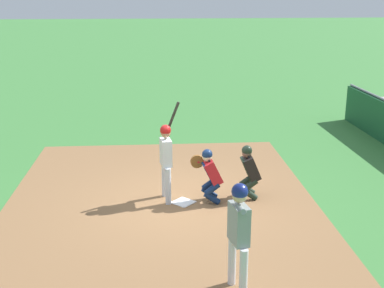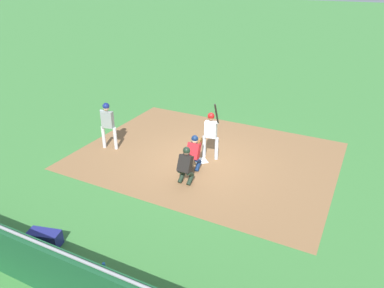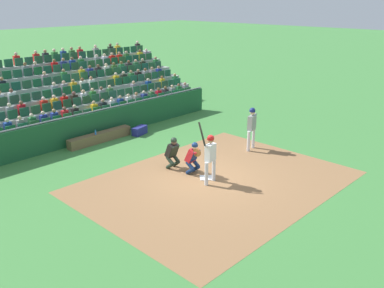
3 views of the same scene
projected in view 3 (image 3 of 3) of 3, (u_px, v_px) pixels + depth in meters
ground_plane at (206, 178)px, 15.19m from camera, size 160.00×160.00×0.00m
infield_dirt_patch at (216, 182)px, 14.87m from camera, size 9.37×7.22×0.01m
home_plate_marker at (206, 178)px, 15.18m from camera, size 0.62×0.62×0.02m
batter_at_plate at (210, 153)px, 14.43m from camera, size 0.62×0.48×2.26m
catcher_crouching at (193, 156)px, 15.32m from camera, size 0.48×0.73×1.28m
home_plate_umpire at (173, 151)px, 15.83m from camera, size 0.46×0.45×1.29m
dugout_wall at (97, 125)px, 19.32m from camera, size 14.42×0.24×1.35m
dugout_bench at (100, 137)px, 18.94m from camera, size 3.21×0.40×0.44m
water_bottle_on_bench at (95, 132)px, 18.57m from camera, size 0.07×0.07×0.21m
equipment_duffel_bag at (140, 131)px, 19.98m from camera, size 0.89×0.55×0.39m
on_deck_batter at (252, 124)px, 17.69m from camera, size 0.64×0.30×1.87m
bleacher_stand at (41, 99)px, 22.52m from camera, size 18.08×5.45×3.44m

